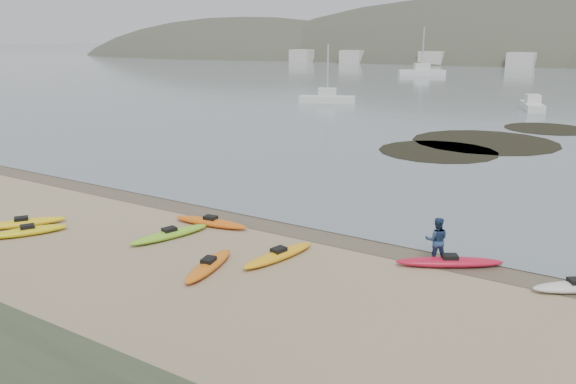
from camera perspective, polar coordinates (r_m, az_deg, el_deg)
The scene contains 6 objects.
ground at distance 25.15m, azimuth 0.00°, elevation -3.30°, with size 600.00×600.00×0.00m, color tan.
wet_sand at distance 24.91m, azimuth -0.37°, elevation -3.47°, with size 60.00×60.00×0.00m, color brown.
kayaks at distance 22.39m, azimuth -6.21°, elevation -5.34°, with size 24.21×8.99×0.34m.
person_east at distance 21.44m, azimuth 14.86°, elevation -4.75°, with size 0.85×0.66×1.74m, color navy.
kelp_mats at distance 47.85m, azimuth 19.63°, elevation 4.88°, with size 13.17×23.44×0.04m.
moored_boats at distance 104.77m, azimuth 27.12°, elevation 9.72°, with size 85.21×74.34×1.38m.
Camera 1 is at (12.63, -20.18, 8.10)m, focal length 35.00 mm.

